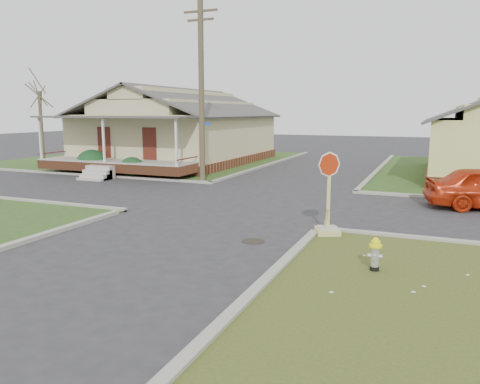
% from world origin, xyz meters
% --- Properties ---
extents(ground, '(120.00, 120.00, 0.00)m').
position_xyz_m(ground, '(0.00, 0.00, 0.00)').
color(ground, '#29292C').
rests_on(ground, ground).
extents(verge_far_left, '(19.00, 19.00, 0.05)m').
position_xyz_m(verge_far_left, '(-13.00, 18.00, 0.03)').
color(verge_far_left, '#264719').
rests_on(verge_far_left, ground).
extents(curbs, '(80.00, 40.00, 0.12)m').
position_xyz_m(curbs, '(0.00, 5.00, 0.00)').
color(curbs, gray).
rests_on(curbs, ground).
extents(manhole, '(0.64, 0.64, 0.01)m').
position_xyz_m(manhole, '(2.20, -0.50, 0.01)').
color(manhole, black).
rests_on(manhole, ground).
extents(corner_house, '(10.10, 15.50, 5.30)m').
position_xyz_m(corner_house, '(-10.00, 16.68, 2.28)').
color(corner_house, brown).
rests_on(corner_house, ground).
extents(utility_pole, '(1.80, 0.28, 9.00)m').
position_xyz_m(utility_pole, '(-4.20, 8.90, 4.66)').
color(utility_pole, '#3E3323').
rests_on(utility_pole, ground).
extents(tree_far_left, '(0.22, 0.22, 4.90)m').
position_xyz_m(tree_far_left, '(-18.00, 12.00, 2.50)').
color(tree_far_left, '#3E3323').
rests_on(tree_far_left, verge_far_left).
extents(fire_hydrant, '(0.29, 0.29, 0.77)m').
position_xyz_m(fire_hydrant, '(5.64, -1.84, 0.47)').
color(fire_hydrant, black).
rests_on(fire_hydrant, ground).
extents(stop_sign, '(0.69, 0.67, 2.42)m').
position_xyz_m(stop_sign, '(3.97, 0.93, 0.57)').
color(stop_sign, tan).
rests_on(stop_sign, ground).
extents(hedge_left, '(1.65, 1.35, 1.26)m').
position_xyz_m(hedge_left, '(-11.78, 9.52, 0.68)').
color(hedge_left, '#163D1B').
rests_on(hedge_left, verge_far_left).
extents(hedge_right, '(1.41, 1.16, 1.08)m').
position_xyz_m(hedge_right, '(-8.69, 9.13, 0.59)').
color(hedge_right, '#163D1B').
rests_on(hedge_right, verge_far_left).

